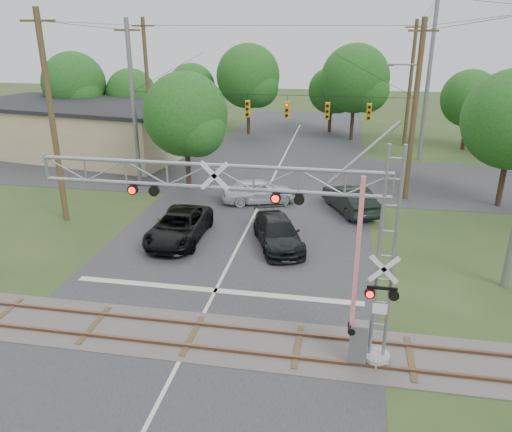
% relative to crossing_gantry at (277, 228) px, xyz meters
% --- Properties ---
extents(ground, '(160.00, 160.00, 0.00)m').
position_rel_crossing_gantry_xyz_m(ground, '(-3.23, -1.64, -4.83)').
color(ground, '#2A3D1C').
rests_on(ground, ground).
extents(road_main, '(14.00, 90.00, 0.02)m').
position_rel_crossing_gantry_xyz_m(road_main, '(-3.23, 8.36, -4.82)').
color(road_main, '#29292C').
rests_on(road_main, ground).
extents(road_cross, '(90.00, 12.00, 0.02)m').
position_rel_crossing_gantry_xyz_m(road_cross, '(-3.23, 22.36, -4.82)').
color(road_cross, '#29292C').
rests_on(road_cross, ground).
extents(railroad_track, '(90.00, 3.20, 0.17)m').
position_rel_crossing_gantry_xyz_m(railroad_track, '(-3.23, 0.36, -4.80)').
color(railroad_track, '#524B47').
rests_on(railroad_track, ground).
extents(crossing_gantry, '(12.14, 0.99, 7.75)m').
position_rel_crossing_gantry_xyz_m(crossing_gantry, '(0.00, 0.00, 0.00)').
color(crossing_gantry, gray).
rests_on(crossing_gantry, ground).
extents(traffic_signal_span, '(19.34, 0.36, 11.50)m').
position_rel_crossing_gantry_xyz_m(traffic_signal_span, '(-2.32, 18.36, 0.92)').
color(traffic_signal_span, slate).
rests_on(traffic_signal_span, ground).
extents(pickup_black, '(2.66, 5.70, 1.58)m').
position_rel_crossing_gantry_xyz_m(pickup_black, '(-6.58, 9.02, -4.04)').
color(pickup_black, black).
rests_on(pickup_black, ground).
extents(car_dark, '(3.71, 5.53, 1.49)m').
position_rel_crossing_gantry_xyz_m(car_dark, '(-1.16, 9.17, -4.09)').
color(car_dark, black).
rests_on(car_dark, ground).
extents(sedan_silver, '(5.16, 3.27, 1.64)m').
position_rel_crossing_gantry_xyz_m(sedan_silver, '(-3.38, 15.82, -4.01)').
color(sedan_silver, silver).
rests_on(sedan_silver, ground).
extents(suv_dark, '(3.74, 5.35, 1.67)m').
position_rel_crossing_gantry_xyz_m(suv_dark, '(2.56, 15.17, -3.99)').
color(suv_dark, black).
rests_on(suv_dark, ground).
extents(commercial_building, '(20.86, 12.99, 4.56)m').
position_rel_crossing_gantry_xyz_m(commercial_building, '(-21.58, 26.25, -2.54)').
color(commercial_building, tan).
rests_on(commercial_building, ground).
extents(streetlight, '(2.30, 0.24, 8.61)m').
position_rel_crossing_gantry_xyz_m(streetlight, '(6.57, 22.84, -0.02)').
color(streetlight, slate).
rests_on(streetlight, ground).
extents(utility_poles, '(26.93, 28.64, 13.78)m').
position_rel_crossing_gantry_xyz_m(utility_poles, '(-0.45, 21.90, 1.42)').
color(utility_poles, '#453420').
rests_on(utility_poles, ground).
extents(treeline, '(49.36, 27.63, 9.44)m').
position_rel_crossing_gantry_xyz_m(treeline, '(-2.92, 31.51, 0.55)').
color(treeline, '#332217').
rests_on(treeline, ground).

